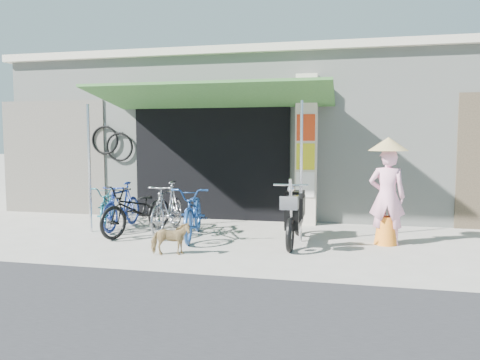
% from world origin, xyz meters
% --- Properties ---
extents(ground, '(80.00, 80.00, 0.00)m').
position_xyz_m(ground, '(0.00, 0.00, 0.00)').
color(ground, '#ADA89D').
rests_on(ground, ground).
extents(bicycle_shop, '(12.30, 5.30, 3.66)m').
position_xyz_m(bicycle_shop, '(-0.00, 5.09, 1.83)').
color(bicycle_shop, '#A6ACA4').
rests_on(bicycle_shop, ground).
extents(shop_pillar, '(0.42, 0.44, 3.00)m').
position_xyz_m(shop_pillar, '(0.85, 2.45, 1.50)').
color(shop_pillar, beige).
rests_on(shop_pillar, ground).
extents(awning, '(4.60, 1.88, 2.72)m').
position_xyz_m(awning, '(-0.90, 1.63, 2.51)').
color(awning, '#31622C').
rests_on(awning, ground).
extents(neighbour_left, '(2.60, 0.06, 2.60)m').
position_xyz_m(neighbour_left, '(-5.00, 2.59, 1.30)').
color(neighbour_left, '#6B665B').
rests_on(neighbour_left, ground).
extents(bike_teal, '(1.01, 1.59, 0.79)m').
position_xyz_m(bike_teal, '(-3.02, 1.45, 0.40)').
color(bike_teal, '#18606E').
rests_on(bike_teal, ground).
extents(bike_blue, '(0.43, 1.49, 0.89)m').
position_xyz_m(bike_blue, '(-2.55, 1.11, 0.45)').
color(bike_blue, navy).
rests_on(bike_blue, ground).
extents(bike_black, '(1.15, 1.83, 0.91)m').
position_xyz_m(bike_black, '(-2.03, 0.71, 0.45)').
color(bike_black, black).
rests_on(bike_black, ground).
extents(bike_silver, '(0.46, 1.58, 0.95)m').
position_xyz_m(bike_silver, '(-1.54, 0.90, 0.47)').
color(bike_silver, '#9B9A9F').
rests_on(bike_silver, ground).
extents(bike_navy, '(0.91, 1.82, 0.92)m').
position_xyz_m(bike_navy, '(-0.94, 0.64, 0.46)').
color(bike_navy, navy).
rests_on(bike_navy, ground).
extents(street_dog, '(0.64, 0.45, 0.49)m').
position_xyz_m(street_dog, '(-0.90, -0.61, 0.25)').
color(street_dog, tan).
rests_on(street_dog, ground).
extents(moped, '(0.53, 1.85, 1.05)m').
position_xyz_m(moped, '(0.81, 0.66, 0.48)').
color(moped, black).
rests_on(moped, ground).
extents(nun, '(0.64, 0.64, 1.76)m').
position_xyz_m(nun, '(2.29, 0.85, 0.87)').
color(nun, '#FCAAC9').
rests_on(nun, ground).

